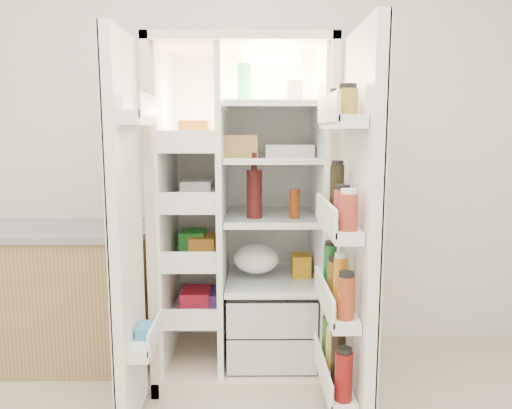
{
  "coord_description": "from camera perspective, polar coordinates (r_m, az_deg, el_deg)",
  "views": [
    {
      "loc": [
        0.2,
        -1.03,
        1.35
      ],
      "look_at": [
        0.22,
        1.25,
        1.0
      ],
      "focal_mm": 34.0,
      "sensor_mm": 36.0,
      "label": 1
    }
  ],
  "objects": [
    {
      "name": "wall_back",
      "position": [
        3.04,
        -4.24,
        8.69
      ],
      "size": [
        4.0,
        0.02,
        2.7
      ],
      "primitive_type": "cube",
      "color": "white",
      "rests_on": "floor"
    },
    {
      "name": "refrigerator",
      "position": [
        2.75,
        -1.21,
        -3.98
      ],
      "size": [
        0.92,
        0.7,
        1.8
      ],
      "color": "beige",
      "rests_on": "floor"
    },
    {
      "name": "freezer_door",
      "position": [
        2.2,
        -14.98,
        -3.59
      ],
      "size": [
        0.15,
        0.4,
        1.72
      ],
      "color": "white",
      "rests_on": "floor"
    },
    {
      "name": "fridge_door",
      "position": [
        2.09,
        11.43,
        -4.59
      ],
      "size": [
        0.17,
        0.58,
        1.72
      ],
      "color": "white",
      "rests_on": "floor"
    },
    {
      "name": "kitchen_counter",
      "position": [
        3.11,
        -22.12,
        -9.69
      ],
      "size": [
        1.1,
        0.59,
        0.8
      ],
      "color": "#A68553",
      "rests_on": "floor"
    }
  ]
}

